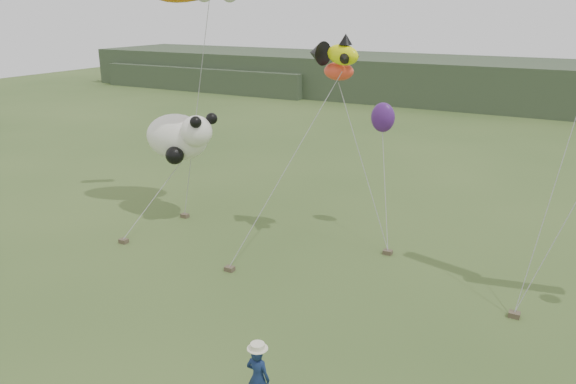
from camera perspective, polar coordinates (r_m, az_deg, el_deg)
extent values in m
plane|color=#385123|center=(16.01, -6.92, -14.65)|extent=(120.00, 120.00, 0.00)
cube|color=#2D3D28|center=(56.79, 20.58, 10.32)|extent=(90.00, 12.00, 4.00)
cube|color=#2D3D28|center=(65.50, -7.29, 11.54)|extent=(25.00, 8.00, 2.50)
imported|color=#132349|center=(13.19, -3.06, -18.35)|extent=(0.58, 0.39, 1.59)
cube|color=brown|center=(24.76, -10.44, -2.37)|extent=(0.32, 0.25, 0.16)
cube|color=brown|center=(19.65, -5.95, -7.76)|extent=(0.32, 0.25, 0.16)
cube|color=brown|center=(18.12, 22.00, -11.48)|extent=(0.32, 0.25, 0.16)
cube|color=brown|center=(22.67, -16.36, -4.80)|extent=(0.32, 0.25, 0.16)
cube|color=brown|center=(21.12, 10.09, -6.04)|extent=(0.32, 0.25, 0.16)
ellipsoid|color=#E6F208|center=(20.28, 5.58, 13.71)|extent=(1.51, 0.97, 0.82)
cone|color=black|center=(21.02, 2.92, 13.92)|extent=(0.90, 1.03, 0.87)
cone|color=black|center=(20.21, 5.88, 15.19)|extent=(0.48, 0.48, 0.38)
cone|color=black|center=(19.74, 5.79, 13.30)|extent=(0.51, 0.54, 0.38)
cone|color=black|center=(20.62, 6.87, 13.47)|extent=(0.51, 0.54, 0.38)
ellipsoid|color=white|center=(24.11, -11.20, 5.51)|extent=(2.89, 1.92, 1.92)
sphere|color=white|center=(22.98, -9.29, 6.09)|extent=(1.28, 1.28, 1.28)
sphere|color=black|center=(22.36, -9.36, 7.02)|extent=(0.47, 0.47, 0.47)
sphere|color=black|center=(23.01, -7.76, 7.40)|extent=(0.47, 0.47, 0.47)
sphere|color=black|center=(23.26, -11.43, 3.68)|extent=(0.75, 0.75, 0.75)
sphere|color=black|center=(24.98, -12.20, 4.87)|extent=(0.75, 0.75, 0.75)
ellipsoid|color=#F44328|center=(20.91, 5.18, 12.12)|extent=(1.14, 0.67, 0.67)
ellipsoid|color=#491B6E|center=(22.16, 9.62, 7.48)|extent=(0.94, 0.63, 1.15)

